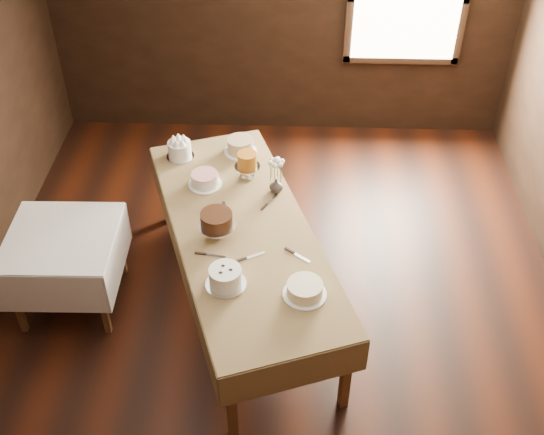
# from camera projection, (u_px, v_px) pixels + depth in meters

# --- Properties ---
(floor) EXTENTS (5.00, 6.00, 0.01)m
(floor) POSITION_uv_depth(u_px,v_px,m) (271.00, 318.00, 5.66)
(floor) COLOR black
(floor) RESTS_ON ground
(wall_back) EXTENTS (5.00, 0.02, 2.80)m
(wall_back) POSITION_uv_depth(u_px,v_px,m) (282.00, 14.00, 7.03)
(wall_back) COLOR black
(wall_back) RESTS_ON ground
(display_table) EXTENTS (1.86, 2.86, 0.83)m
(display_table) POSITION_uv_depth(u_px,v_px,m) (242.00, 234.00, 5.32)
(display_table) COLOR #503119
(display_table) RESTS_ON ground
(side_table) EXTENTS (0.90, 0.90, 0.74)m
(side_table) POSITION_uv_depth(u_px,v_px,m) (62.00, 244.00, 5.40)
(side_table) COLOR #503119
(side_table) RESTS_ON ground
(cake_meringue) EXTENTS (0.29, 0.29, 0.16)m
(cake_meringue) POSITION_uv_depth(u_px,v_px,m) (180.00, 150.00, 5.98)
(cake_meringue) COLOR silver
(cake_meringue) RESTS_ON display_table
(cake_speckled) EXTENTS (0.32, 0.32, 0.14)m
(cake_speckled) POSITION_uv_depth(u_px,v_px,m) (240.00, 146.00, 6.04)
(cake_speckled) COLOR white
(cake_speckled) RESTS_ON display_table
(cake_lattice) EXTENTS (0.29, 0.29, 0.11)m
(cake_lattice) POSITION_uv_depth(u_px,v_px,m) (205.00, 180.00, 5.68)
(cake_lattice) COLOR white
(cake_lattice) RESTS_ON display_table
(cake_caramel) EXTENTS (0.22, 0.22, 0.26)m
(cake_caramel) POSITION_uv_depth(u_px,v_px,m) (247.00, 167.00, 5.73)
(cake_caramel) COLOR silver
(cake_caramel) RESTS_ON display_table
(cake_chocolate) EXTENTS (0.32, 0.32, 0.22)m
(cake_chocolate) POSITION_uv_depth(u_px,v_px,m) (217.00, 225.00, 5.16)
(cake_chocolate) COLOR silver
(cake_chocolate) RESTS_ON display_table
(cake_swirl) EXTENTS (0.30, 0.30, 0.15)m
(cake_swirl) POSITION_uv_depth(u_px,v_px,m) (225.00, 278.00, 4.77)
(cake_swirl) COLOR silver
(cake_swirl) RESTS_ON display_table
(cake_cream) EXTENTS (0.36, 0.36, 0.11)m
(cake_cream) POSITION_uv_depth(u_px,v_px,m) (305.00, 290.00, 4.70)
(cake_cream) COLOR white
(cake_cream) RESTS_ON display_table
(cake_server_a) EXTENTS (0.22, 0.13, 0.01)m
(cake_server_a) POSITION_uv_depth(u_px,v_px,m) (256.00, 255.00, 5.04)
(cake_server_a) COLOR silver
(cake_server_a) RESTS_ON display_table
(cake_server_b) EXTENTS (0.21, 0.17, 0.01)m
(cake_server_b) POSITION_uv_depth(u_px,v_px,m) (302.00, 258.00, 5.02)
(cake_server_b) COLOR silver
(cake_server_b) RESTS_ON display_table
(cake_server_c) EXTENTS (0.10, 0.24, 0.01)m
(cake_server_c) POSITION_uv_depth(u_px,v_px,m) (225.00, 207.00, 5.48)
(cake_server_c) COLOR silver
(cake_server_c) RESTS_ON display_table
(cake_server_d) EXTENTS (0.14, 0.22, 0.01)m
(cake_server_d) POSITION_uv_depth(u_px,v_px,m) (272.00, 199.00, 5.56)
(cake_server_d) COLOR silver
(cake_server_d) RESTS_ON display_table
(cake_server_e) EXTENTS (0.24, 0.06, 0.01)m
(cake_server_e) POSITION_uv_depth(u_px,v_px,m) (216.00, 256.00, 5.04)
(cake_server_e) COLOR silver
(cake_server_e) RESTS_ON display_table
(flower_vase) EXTENTS (0.15, 0.15, 0.12)m
(flower_vase) POSITION_uv_depth(u_px,v_px,m) (276.00, 186.00, 5.61)
(flower_vase) COLOR #2D2823
(flower_vase) RESTS_ON display_table
(flower_bouquet) EXTENTS (0.14, 0.14, 0.20)m
(flower_bouquet) POSITION_uv_depth(u_px,v_px,m) (276.00, 168.00, 5.49)
(flower_bouquet) COLOR white
(flower_bouquet) RESTS_ON flower_vase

